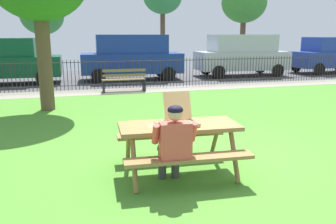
{
  "coord_description": "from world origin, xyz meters",
  "views": [
    {
      "loc": [
        -2.2,
        -5.19,
        2.1
      ],
      "look_at": [
        -0.57,
        0.56,
        0.75
      ],
      "focal_mm": 36.9,
      "sensor_mm": 36.0,
      "label": 1
    }
  ],
  "objects_px": {
    "pizza_slice_on_table": "(156,125)",
    "parked_car_left": "(6,61)",
    "park_bench_center": "(124,80)",
    "parked_car_far_right": "(330,54)",
    "picnic_table_foreground": "(179,135)",
    "parked_car_right": "(242,54)",
    "adult_at_table": "(174,142)",
    "far_tree_midleft": "(42,16)",
    "far_tree_midright": "(244,3)",
    "parked_car_center": "(132,56)",
    "pizza_box_open": "(180,118)"
  },
  "relations": [
    {
      "from": "picnic_table_foreground",
      "to": "far_tree_midleft",
      "type": "relative_size",
      "value": 0.43
    },
    {
      "from": "picnic_table_foreground",
      "to": "parked_car_far_right",
      "type": "height_order",
      "value": "parked_car_far_right"
    },
    {
      "from": "adult_at_table",
      "to": "parked_car_far_right",
      "type": "height_order",
      "value": "parked_car_far_right"
    },
    {
      "from": "pizza_box_open",
      "to": "park_bench_center",
      "type": "bearing_deg",
      "value": 87.53
    },
    {
      "from": "parked_car_right",
      "to": "parked_car_left",
      "type": "bearing_deg",
      "value": 180.0
    },
    {
      "from": "pizza_slice_on_table",
      "to": "park_bench_center",
      "type": "height_order",
      "value": "park_bench_center"
    },
    {
      "from": "pizza_box_open",
      "to": "far_tree_midright",
      "type": "bearing_deg",
      "value": 59.87
    },
    {
      "from": "parked_car_left",
      "to": "far_tree_midleft",
      "type": "relative_size",
      "value": 1.01
    },
    {
      "from": "parked_car_far_right",
      "to": "far_tree_midleft",
      "type": "bearing_deg",
      "value": 156.47
    },
    {
      "from": "pizza_slice_on_table",
      "to": "far_tree_midright",
      "type": "xyz_separation_m",
      "value": [
        10.76,
        17.87,
        3.46
      ]
    },
    {
      "from": "pizza_slice_on_table",
      "to": "far_tree_midleft",
      "type": "xyz_separation_m",
      "value": [
        -2.63,
        17.87,
        2.4
      ]
    },
    {
      "from": "far_tree_midleft",
      "to": "far_tree_midright",
      "type": "distance_m",
      "value": 13.43
    },
    {
      "from": "parked_car_center",
      "to": "parked_car_right",
      "type": "bearing_deg",
      "value": 0.0
    },
    {
      "from": "parked_car_right",
      "to": "parked_car_far_right",
      "type": "xyz_separation_m",
      "value": [
        5.41,
        -0.0,
        -0.09
      ]
    },
    {
      "from": "parked_car_center",
      "to": "parked_car_far_right",
      "type": "xyz_separation_m",
      "value": [
        11.06,
        -0.0,
        -0.09
      ]
    },
    {
      "from": "park_bench_center",
      "to": "parked_car_far_right",
      "type": "height_order",
      "value": "parked_car_far_right"
    },
    {
      "from": "far_tree_midright",
      "to": "parked_car_center",
      "type": "bearing_deg",
      "value": -143.98
    },
    {
      "from": "park_bench_center",
      "to": "parked_car_far_right",
      "type": "distance_m",
      "value": 12.4
    },
    {
      "from": "park_bench_center",
      "to": "parked_car_left",
      "type": "bearing_deg",
      "value": 143.9
    },
    {
      "from": "adult_at_table",
      "to": "parked_car_far_right",
      "type": "bearing_deg",
      "value": 43.09
    },
    {
      "from": "far_tree_midleft",
      "to": "pizza_slice_on_table",
      "type": "bearing_deg",
      "value": -81.62
    },
    {
      "from": "pizza_box_open",
      "to": "parked_car_right",
      "type": "bearing_deg",
      "value": 58.52
    },
    {
      "from": "parked_car_right",
      "to": "far_tree_midright",
      "type": "xyz_separation_m",
      "value": [
        3.5,
        6.66,
        3.14
      ]
    },
    {
      "from": "parked_car_center",
      "to": "parked_car_right",
      "type": "xyz_separation_m",
      "value": [
        5.65,
        0.0,
        0.0
      ]
    },
    {
      "from": "pizza_slice_on_table",
      "to": "parked_car_left",
      "type": "distance_m",
      "value": 11.84
    },
    {
      "from": "far_tree_midleft",
      "to": "far_tree_midright",
      "type": "xyz_separation_m",
      "value": [
        13.39,
        0.0,
        1.06
      ]
    },
    {
      "from": "park_bench_center",
      "to": "parked_car_far_right",
      "type": "relative_size",
      "value": 0.36
    },
    {
      "from": "parked_car_center",
      "to": "parked_car_far_right",
      "type": "bearing_deg",
      "value": -0.01
    },
    {
      "from": "parked_car_right",
      "to": "far_tree_midleft",
      "type": "relative_size",
      "value": 1.07
    },
    {
      "from": "picnic_table_foreground",
      "to": "park_bench_center",
      "type": "distance_m",
      "value": 7.98
    },
    {
      "from": "picnic_table_foreground",
      "to": "far_tree_midleft",
      "type": "distance_m",
      "value": 18.34
    },
    {
      "from": "picnic_table_foreground",
      "to": "parked_car_far_right",
      "type": "xyz_separation_m",
      "value": [
        12.32,
        11.25,
        0.41
      ]
    },
    {
      "from": "parked_car_left",
      "to": "pizza_box_open",
      "type": "bearing_deg",
      "value": -69.65
    },
    {
      "from": "pizza_box_open",
      "to": "park_bench_center",
      "type": "height_order",
      "value": "pizza_box_open"
    },
    {
      "from": "pizza_slice_on_table",
      "to": "far_tree_midright",
      "type": "bearing_deg",
      "value": 58.94
    },
    {
      "from": "picnic_table_foreground",
      "to": "far_tree_midright",
      "type": "height_order",
      "value": "far_tree_midright"
    },
    {
      "from": "parked_car_left",
      "to": "parked_car_far_right",
      "type": "bearing_deg",
      "value": -0.01
    },
    {
      "from": "picnic_table_foreground",
      "to": "parked_car_left",
      "type": "xyz_separation_m",
      "value": [
        -4.14,
        11.25,
        0.41
      ]
    },
    {
      "from": "pizza_slice_on_table",
      "to": "parked_car_left",
      "type": "bearing_deg",
      "value": 108.68
    },
    {
      "from": "pizza_slice_on_table",
      "to": "far_tree_midleft",
      "type": "height_order",
      "value": "far_tree_midleft"
    },
    {
      "from": "picnic_table_foreground",
      "to": "parked_car_right",
      "type": "height_order",
      "value": "parked_car_right"
    },
    {
      "from": "parked_car_center",
      "to": "parked_car_right",
      "type": "distance_m",
      "value": 5.65
    },
    {
      "from": "pizza_box_open",
      "to": "pizza_slice_on_table",
      "type": "xyz_separation_m",
      "value": [
        -0.38,
        0.02,
        -0.08
      ]
    },
    {
      "from": "picnic_table_foreground",
      "to": "parked_car_right",
      "type": "bearing_deg",
      "value": 58.46
    },
    {
      "from": "adult_at_table",
      "to": "parked_car_center",
      "type": "xyz_separation_m",
      "value": [
        1.49,
        11.74,
        0.44
      ]
    },
    {
      "from": "parked_car_center",
      "to": "far_tree_midleft",
      "type": "height_order",
      "value": "far_tree_midleft"
    },
    {
      "from": "picnic_table_foreground",
      "to": "parked_car_center",
      "type": "relative_size",
      "value": 0.4
    },
    {
      "from": "pizza_slice_on_table",
      "to": "parked_car_far_right",
      "type": "relative_size",
      "value": 0.06
    },
    {
      "from": "parked_car_far_right",
      "to": "adult_at_table",
      "type": "bearing_deg",
      "value": -136.91
    },
    {
      "from": "park_bench_center",
      "to": "parked_car_left",
      "type": "distance_m",
      "value": 5.61
    }
  ]
}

